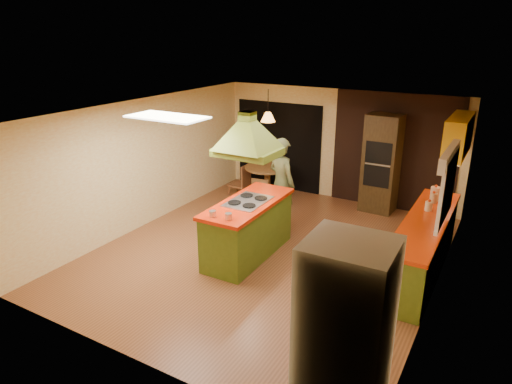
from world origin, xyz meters
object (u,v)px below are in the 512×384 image
Objects in this scene: kitchen_island at (248,228)px; wall_oven at (381,164)px; refrigerator at (344,335)px; canister_large at (435,194)px; man at (281,184)px; dining_table at (267,176)px.

kitchen_island is 3.53m from wall_oven.
refrigerator reaches higher than canister_large.
refrigerator is 8.19× the size of canister_large.
refrigerator is 0.93× the size of wall_oven.
canister_large is at bearing 33.74° from kitchen_island.
wall_oven is at bearing 133.67° from canister_large.
dining_table is at bearing -29.78° from man.
man is 1.76× the size of dining_table.
kitchen_island is at bearing 114.58° from man.
man reaches higher than canister_large.
dining_table is (-1.08, 2.67, 0.04)m from kitchen_island.
kitchen_island is at bearing -145.39° from canister_large.
canister_large is (2.72, 0.50, 0.13)m from man.
dining_table is at bearing 167.54° from canister_large.
canister_large is at bearing 87.94° from refrigerator.
dining_table is (-2.43, -0.55, -0.50)m from wall_oven.
man is at bearing 123.03° from refrigerator.
man is at bearing -124.05° from wall_oven.
refrigerator is 5.91m from wall_oven.
kitchen_island is at bearing 134.34° from refrigerator.
refrigerator reaches higher than man.
refrigerator is 6.40m from dining_table.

